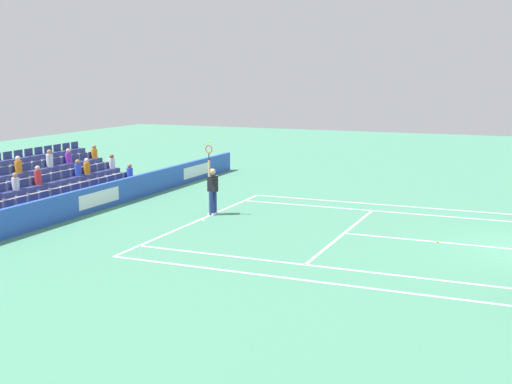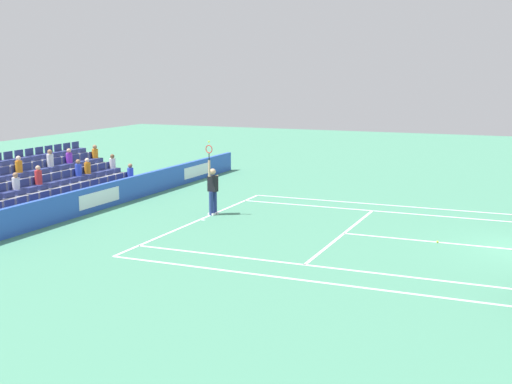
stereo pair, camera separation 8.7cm
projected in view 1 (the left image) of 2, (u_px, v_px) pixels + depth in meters
line_baseline at (200, 220)px, 24.76m from camera, size 10.97×0.10×0.01m
line_service at (344, 233)px, 22.66m from camera, size 8.23×0.10×0.01m
line_centre_service at (441, 242)px, 21.44m from camera, size 0.10×6.40×0.01m
line_singles_sideline_left at (321, 266)px, 18.76m from camera, size 0.10×11.89×0.01m
line_singles_sideline_right at (384, 211)px, 26.23m from camera, size 0.10×11.89×0.01m
line_doubles_sideline_left at (305, 280)px, 17.51m from camera, size 0.10×11.89×0.01m
line_doubles_sideline_right at (391, 205)px, 27.47m from camera, size 0.10×11.89×0.01m
line_centre_mark at (202, 220)px, 24.72m from camera, size 0.10×0.20×0.01m
sponsor_barrier at (97, 198)px, 26.41m from camera, size 24.37×0.22×0.99m
tennis_player at (213, 189)px, 25.49m from camera, size 0.52×0.39×2.85m
stadium_stand at (38, 188)px, 27.50m from camera, size 8.68×3.80×2.57m
loose_tennis_ball at (438, 242)px, 21.40m from camera, size 0.07×0.07×0.07m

